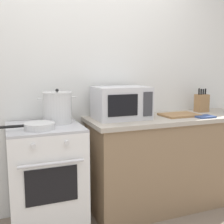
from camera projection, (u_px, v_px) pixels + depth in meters
name	position (u px, v px, depth m)	size (l,w,h in m)	color
back_wall	(103.00, 82.00, 2.83)	(4.40, 0.10, 2.50)	silver
lower_cabinet_right	(170.00, 162.00, 2.85)	(1.64, 0.56, 0.88)	#8C7051
countertop_right	(172.00, 118.00, 2.78)	(1.70, 0.60, 0.04)	#ADA393
stove	(46.00, 179.00, 2.37)	(0.60, 0.64, 0.92)	white
stock_pot	(58.00, 107.00, 2.41)	(0.33, 0.25, 0.30)	silver
frying_pan	(39.00, 126.00, 2.17)	(0.44, 0.24, 0.05)	silver
microwave	(121.00, 103.00, 2.61)	(0.50, 0.37, 0.30)	silver
cutting_board	(179.00, 115.00, 2.78)	(0.36, 0.26, 0.02)	#997047
knife_block	(202.00, 103.00, 3.03)	(0.13, 0.10, 0.26)	#997047
oven_mitt	(204.00, 117.00, 2.70)	(0.18, 0.14, 0.02)	#33477A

